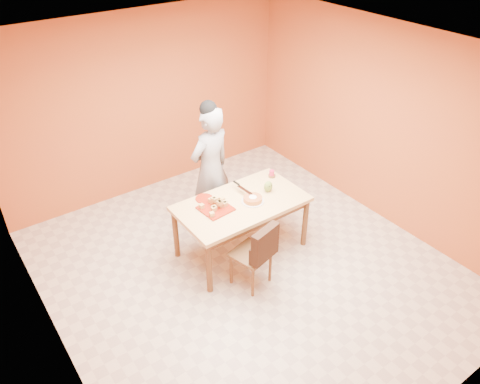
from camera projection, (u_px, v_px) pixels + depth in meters
floor at (248, 269)px, 5.86m from camera, size 5.00×5.00×0.00m
ceiling at (250, 55)px, 4.38m from camera, size 5.00×5.00×0.00m
wall_back at (147, 105)px, 6.81m from camera, size 4.50×0.00×4.50m
wall_left at (39, 257)px, 4.02m from camera, size 0.00×5.00×5.00m
wall_right at (384, 126)px, 6.22m from camera, size 0.00×5.00×5.00m
dining_table at (241, 208)px, 5.81m from camera, size 1.60×0.90×0.76m
dining_chair at (252, 253)px, 5.41m from camera, size 0.51×0.57×0.90m
pastry_pile at (215, 204)px, 5.59m from camera, size 0.32×0.32×0.10m
person at (211, 169)px, 6.20m from camera, size 0.71×0.53×1.76m
pastry_platter at (216, 209)px, 5.63m from camera, size 0.38×0.38×0.02m
red_dinner_plate at (204, 198)px, 5.81m from camera, size 0.26×0.26×0.01m
white_cake_plate at (253, 201)px, 5.77m from camera, size 0.32×0.32×0.01m
sponge_cake at (253, 199)px, 5.75m from camera, size 0.29×0.29×0.05m
cake_server at (245, 190)px, 5.86m from camera, size 0.07×0.26×0.01m
egg_ornament at (268, 186)px, 5.92m from camera, size 0.12×0.10×0.15m
magenta_glass at (272, 174)px, 6.24m from camera, size 0.09×0.09×0.09m
checker_tin at (272, 176)px, 6.25m from camera, size 0.12×0.12×0.03m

